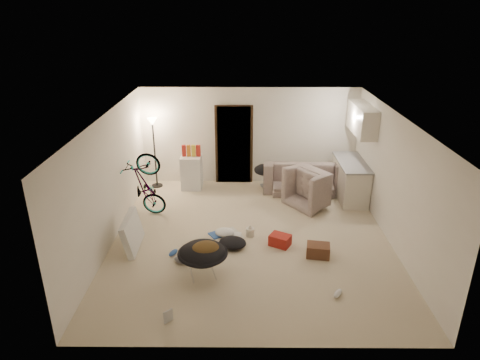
{
  "coord_description": "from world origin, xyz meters",
  "views": [
    {
      "loc": [
        -0.17,
        -7.57,
        4.39
      ],
      "look_at": [
        -0.23,
        0.6,
        1.02
      ],
      "focal_mm": 32.0,
      "sensor_mm": 36.0,
      "label": 1
    }
  ],
  "objects_px": {
    "armchair": "(317,190)",
    "drink_case_a": "(318,250)",
    "sofa": "(302,179)",
    "mini_fridge": "(192,172)",
    "bicycle": "(147,199)",
    "saucer_chair": "(203,257)",
    "tv_box": "(132,232)",
    "drink_case_b": "(280,240)",
    "kitchen_counter": "(350,180)",
    "juicer": "(250,232)",
    "floor_lamp": "(154,138)"
  },
  "relations": [
    {
      "from": "bicycle",
      "to": "sofa",
      "type": "bearing_deg",
      "value": -61.55
    },
    {
      "from": "saucer_chair",
      "to": "drink_case_a",
      "type": "distance_m",
      "value": 2.2
    },
    {
      "from": "kitchen_counter",
      "to": "juicer",
      "type": "bearing_deg",
      "value": -141.69
    },
    {
      "from": "floor_lamp",
      "to": "juicer",
      "type": "bearing_deg",
      "value": -47.3
    },
    {
      "from": "floor_lamp",
      "to": "tv_box",
      "type": "bearing_deg",
      "value": -88.11
    },
    {
      "from": "bicycle",
      "to": "mini_fridge",
      "type": "height_order",
      "value": "mini_fridge"
    },
    {
      "from": "mini_fridge",
      "to": "tv_box",
      "type": "distance_m",
      "value": 3.04
    },
    {
      "from": "mini_fridge",
      "to": "saucer_chair",
      "type": "relative_size",
      "value": 0.99
    },
    {
      "from": "mini_fridge",
      "to": "saucer_chair",
      "type": "xyz_separation_m",
      "value": [
        0.62,
        -3.85,
        -0.06
      ]
    },
    {
      "from": "mini_fridge",
      "to": "tv_box",
      "type": "relative_size",
      "value": 0.87
    },
    {
      "from": "mini_fridge",
      "to": "drink_case_a",
      "type": "relative_size",
      "value": 2.03
    },
    {
      "from": "armchair",
      "to": "drink_case_b",
      "type": "relative_size",
      "value": 2.65
    },
    {
      "from": "drink_case_a",
      "to": "drink_case_b",
      "type": "height_order",
      "value": "drink_case_a"
    },
    {
      "from": "saucer_chair",
      "to": "drink_case_a",
      "type": "xyz_separation_m",
      "value": [
        2.1,
        0.63,
        -0.24
      ]
    },
    {
      "from": "floor_lamp",
      "to": "bicycle",
      "type": "bearing_deg",
      "value": -86.57
    },
    {
      "from": "bicycle",
      "to": "tv_box",
      "type": "distance_m",
      "value": 1.36
    },
    {
      "from": "saucer_chair",
      "to": "juicer",
      "type": "relative_size",
      "value": 3.41
    },
    {
      "from": "floor_lamp",
      "to": "drink_case_b",
      "type": "bearing_deg",
      "value": -44.75
    },
    {
      "from": "tv_box",
      "to": "kitchen_counter",
      "type": "bearing_deg",
      "value": 25.44
    },
    {
      "from": "sofa",
      "to": "bicycle",
      "type": "relative_size",
      "value": 1.28
    },
    {
      "from": "kitchen_counter",
      "to": "drink_case_a",
      "type": "xyz_separation_m",
      "value": [
        -1.19,
        -2.67,
        -0.32
      ]
    },
    {
      "from": "kitchen_counter",
      "to": "tv_box",
      "type": "distance_m",
      "value": 5.29
    },
    {
      "from": "kitchen_counter",
      "to": "sofa",
      "type": "bearing_deg",
      "value": 157.58
    },
    {
      "from": "floor_lamp",
      "to": "saucer_chair",
      "type": "distance_m",
      "value": 4.34
    },
    {
      "from": "bicycle",
      "to": "kitchen_counter",
      "type": "bearing_deg",
      "value": -71.38
    },
    {
      "from": "sofa",
      "to": "mini_fridge",
      "type": "xyz_separation_m",
      "value": [
        -2.81,
        0.1,
        0.14
      ]
    },
    {
      "from": "bicycle",
      "to": "tv_box",
      "type": "bearing_deg",
      "value": -173.53
    },
    {
      "from": "drink_case_a",
      "to": "saucer_chair",
      "type": "bearing_deg",
      "value": -154.09
    },
    {
      "from": "sofa",
      "to": "drink_case_b",
      "type": "bearing_deg",
      "value": 76.29
    },
    {
      "from": "mini_fridge",
      "to": "armchair",
      "type": "bearing_deg",
      "value": -14.12
    },
    {
      "from": "bicycle",
      "to": "tv_box",
      "type": "height_order",
      "value": "bicycle"
    },
    {
      "from": "sofa",
      "to": "drink_case_a",
      "type": "relative_size",
      "value": 4.66
    },
    {
      "from": "floor_lamp",
      "to": "drink_case_a",
      "type": "bearing_deg",
      "value": -42.36
    },
    {
      "from": "bicycle",
      "to": "saucer_chair",
      "type": "relative_size",
      "value": 1.79
    },
    {
      "from": "kitchen_counter",
      "to": "drink_case_b",
      "type": "bearing_deg",
      "value": -129.24
    },
    {
      "from": "bicycle",
      "to": "juicer",
      "type": "xyz_separation_m",
      "value": [
        2.28,
        -0.91,
        -0.3
      ]
    },
    {
      "from": "mini_fridge",
      "to": "sofa",
      "type": "bearing_deg",
      "value": 0.09
    },
    {
      "from": "armchair",
      "to": "drink_case_a",
      "type": "bearing_deg",
      "value": 135.55
    },
    {
      "from": "juicer",
      "to": "floor_lamp",
      "type": "bearing_deg",
      "value": 132.7
    },
    {
      "from": "kitchen_counter",
      "to": "tv_box",
      "type": "xyz_separation_m",
      "value": [
        -4.73,
        -2.38,
        -0.11
      ]
    },
    {
      "from": "saucer_chair",
      "to": "armchair",
      "type": "bearing_deg",
      "value": 50.68
    },
    {
      "from": "mini_fridge",
      "to": "juicer",
      "type": "distance_m",
      "value": 2.9
    },
    {
      "from": "saucer_chair",
      "to": "mini_fridge",
      "type": "bearing_deg",
      "value": 99.12
    },
    {
      "from": "mini_fridge",
      "to": "tv_box",
      "type": "bearing_deg",
      "value": -103.66
    },
    {
      "from": "saucer_chair",
      "to": "tv_box",
      "type": "distance_m",
      "value": 1.72
    },
    {
      "from": "floor_lamp",
      "to": "kitchen_counter",
      "type": "relative_size",
      "value": 1.21
    },
    {
      "from": "juicer",
      "to": "tv_box",
      "type": "bearing_deg",
      "value": -169.01
    },
    {
      "from": "mini_fridge",
      "to": "kitchen_counter",
      "type": "bearing_deg",
      "value": -5.9
    },
    {
      "from": "armchair",
      "to": "tv_box",
      "type": "distance_m",
      "value": 4.38
    },
    {
      "from": "bicycle",
      "to": "drink_case_a",
      "type": "distance_m",
      "value": 3.92
    }
  ]
}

